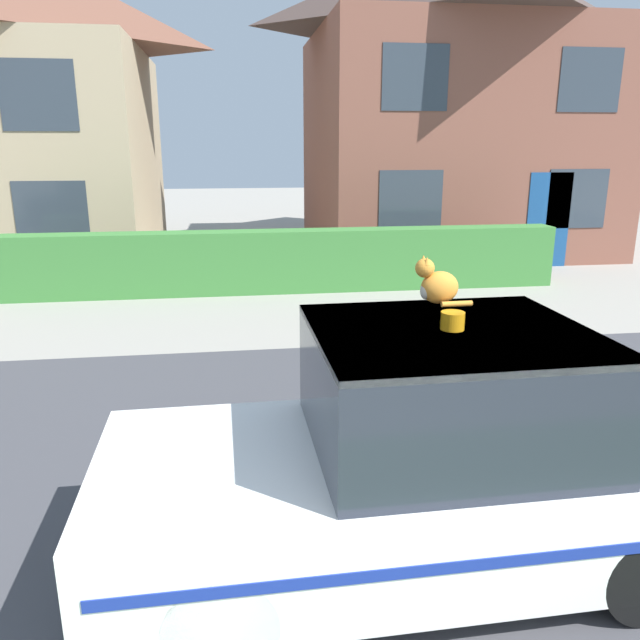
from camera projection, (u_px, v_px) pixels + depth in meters
road_strip at (269, 459)px, 5.52m from camera, size 28.00×6.13×0.01m
garden_hedge at (289, 261)px, 11.72m from camera, size 10.29×0.58×1.15m
police_car at (419, 462)px, 4.01m from camera, size 3.94×1.73×1.71m
cat at (436, 285)px, 3.93m from camera, size 0.35×0.19×0.31m
house_right at (453, 95)px, 16.00m from camera, size 7.34×6.57×7.65m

